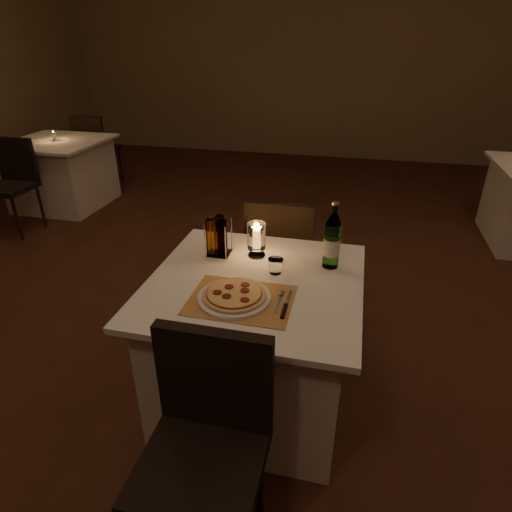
% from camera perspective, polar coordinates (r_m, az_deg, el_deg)
% --- Properties ---
extents(floor, '(8.00, 10.00, 0.02)m').
position_cam_1_polar(floor, '(2.77, -3.22, -12.67)').
color(floor, '#482317').
rests_on(floor, ground).
extents(wall_back, '(8.00, 0.02, 3.00)m').
position_cam_1_polar(wall_back, '(7.07, 9.06, 24.95)').
color(wall_back, '#907954').
rests_on(wall_back, ground).
extents(main_table, '(1.00, 1.00, 0.74)m').
position_cam_1_polar(main_table, '(2.23, -0.12, -11.38)').
color(main_table, white).
rests_on(main_table, ground).
extents(chair_near, '(0.42, 0.42, 0.90)m').
position_cam_1_polar(chair_near, '(1.62, -6.52, -21.99)').
color(chair_near, black).
rests_on(chair_near, ground).
extents(chair_far, '(0.42, 0.42, 0.90)m').
position_cam_1_polar(chair_far, '(2.73, 3.38, 0.75)').
color(chair_far, black).
rests_on(chair_far, ground).
extents(placemat, '(0.45, 0.34, 0.00)m').
position_cam_1_polar(placemat, '(1.88, -2.02, -5.88)').
color(placemat, '#BE8242').
rests_on(placemat, main_table).
extents(plate, '(0.32, 0.32, 0.01)m').
position_cam_1_polar(plate, '(1.88, -2.91, -5.53)').
color(plate, white).
rests_on(plate, placemat).
extents(pizza, '(0.28, 0.28, 0.02)m').
position_cam_1_polar(pizza, '(1.87, -2.92, -5.12)').
color(pizza, '#D8B77F').
rests_on(pizza, plate).
extents(fork, '(0.02, 0.18, 0.00)m').
position_cam_1_polar(fork, '(1.87, 3.16, -5.87)').
color(fork, silver).
rests_on(fork, placemat).
extents(knife, '(0.02, 0.22, 0.01)m').
position_cam_1_polar(knife, '(1.81, 3.90, -6.95)').
color(knife, black).
rests_on(knife, placemat).
extents(tumbler, '(0.08, 0.08, 0.08)m').
position_cam_1_polar(tumbler, '(2.07, 2.62, -1.35)').
color(tumbler, white).
rests_on(tumbler, main_table).
extents(water_bottle, '(0.08, 0.08, 0.34)m').
position_cam_1_polar(water_bottle, '(2.11, 10.11, 1.92)').
color(water_bottle, '#62A559').
rests_on(water_bottle, main_table).
extents(hurricane_candle, '(0.10, 0.10, 0.18)m').
position_cam_1_polar(hurricane_candle, '(2.20, 0.07, 2.54)').
color(hurricane_candle, white).
rests_on(hurricane_candle, main_table).
extents(cruet_caddy, '(0.12, 0.12, 0.21)m').
position_cam_1_polar(cruet_caddy, '(2.22, -5.11, 2.40)').
color(cruet_caddy, white).
rests_on(cruet_caddy, main_table).
extents(neighbor_table_left, '(1.00, 1.00, 0.74)m').
position_cam_1_polar(neighbor_table_left, '(5.40, -24.45, 10.02)').
color(neighbor_table_left, white).
rests_on(neighbor_table_left, ground).
extents(neighbor_chair_la, '(0.42, 0.42, 0.90)m').
position_cam_1_polar(neighbor_chair_la, '(4.84, -29.73, 9.22)').
color(neighbor_chair_la, black).
rests_on(neighbor_chair_la, ground).
extents(neighbor_chair_lb, '(0.42, 0.42, 0.90)m').
position_cam_1_polar(neighbor_chair_lb, '(5.92, -20.73, 13.83)').
color(neighbor_chair_lb, black).
rests_on(neighbor_chair_lb, ground).
extents(neighbor_candle_left, '(0.03, 0.03, 0.11)m').
position_cam_1_polar(neighbor_candle_left, '(5.31, -25.33, 14.26)').
color(neighbor_candle_left, white).
rests_on(neighbor_candle_left, neighbor_table_left).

